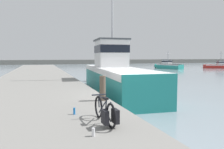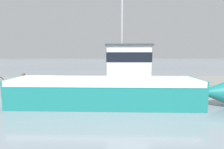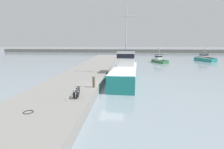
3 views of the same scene
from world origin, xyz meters
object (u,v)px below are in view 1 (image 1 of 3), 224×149
object	(u,v)px
fishing_boat_main	(113,73)
water_bottle_by_bike	(74,111)
boat_blue_far	(168,65)
bicycle_touring	(106,112)
mooring_post	(103,88)
boat_orange_near	(220,65)
boat_white_moored	(120,67)
water_bottle_on_curb	(93,132)

from	to	relation	value
fishing_boat_main	water_bottle_by_bike	distance (m)	10.36
fishing_boat_main	boat_blue_far	size ratio (longest dim) A/B	2.08
bicycle_touring	mooring_post	size ratio (longest dim) A/B	1.67
mooring_post	bicycle_touring	bearing A→B (deg)	-104.15
boat_orange_near	boat_blue_far	xyz separation A→B (m)	(-12.46, 1.98, 0.09)
fishing_boat_main	boat_white_moored	world-z (taller)	fishing_boat_main
bicycle_touring	water_bottle_on_curb	xyz separation A→B (m)	(-0.53, -0.76, -0.24)
boat_orange_near	bicycle_touring	size ratio (longest dim) A/B	4.35
boat_white_moored	fishing_boat_main	bearing A→B (deg)	-137.09
boat_blue_far	mooring_post	world-z (taller)	boat_blue_far
boat_blue_far	water_bottle_by_bike	world-z (taller)	boat_blue_far
mooring_post	water_bottle_by_bike	xyz separation A→B (m)	(-1.45, -1.84, -0.41)
boat_white_moored	bicycle_touring	size ratio (longest dim) A/B	3.37
mooring_post	water_bottle_on_curb	bearing A→B (deg)	-108.82
boat_blue_far	water_bottle_by_bike	size ratio (longest dim) A/B	33.23
mooring_post	boat_white_moored	bearing A→B (deg)	68.19
boat_orange_near	mooring_post	xyz separation A→B (m)	(-37.03, -31.31, 0.74)
boat_orange_near	boat_blue_far	distance (m)	12.61
bicycle_touring	fishing_boat_main	bearing A→B (deg)	67.74
boat_blue_far	boat_white_moored	bearing A→B (deg)	-179.68
water_bottle_on_curb	bicycle_touring	bearing A→B (deg)	54.80
boat_blue_far	mooring_post	bearing A→B (deg)	-145.27
boat_blue_far	water_bottle_by_bike	xyz separation A→B (m)	(-26.03, -35.13, 0.24)
boat_orange_near	mooring_post	distance (m)	48.50
mooring_post	boat_orange_near	bearing A→B (deg)	40.22
boat_blue_far	water_bottle_on_curb	bearing A→B (deg)	-143.71
boat_orange_near	water_bottle_on_curb	distance (m)	52.05
boat_orange_near	water_bottle_by_bike	world-z (taller)	boat_orange_near
boat_white_moored	water_bottle_on_curb	distance (m)	35.06
boat_orange_near	water_bottle_on_curb	world-z (taller)	boat_orange_near
water_bottle_on_curb	boat_blue_far	bearing A→B (deg)	55.13
water_bottle_on_curb	water_bottle_by_bike	bearing A→B (deg)	93.73
boat_orange_near	mooring_post	world-z (taller)	boat_orange_near
fishing_boat_main	mooring_post	world-z (taller)	fishing_boat_main
mooring_post	water_bottle_on_curb	distance (m)	4.12
boat_white_moored	mooring_post	xyz separation A→B (m)	(-11.51, -28.75, 0.70)
boat_blue_far	bicycle_touring	bearing A→B (deg)	-143.70
boat_white_moored	boat_blue_far	size ratio (longest dim) A/B	0.81
water_bottle_by_bike	mooring_post	bearing A→B (deg)	51.66
boat_blue_far	boat_orange_near	bearing A→B (deg)	-27.87
water_bottle_on_curb	boat_white_moored	bearing A→B (deg)	68.54
boat_white_moored	water_bottle_on_curb	world-z (taller)	boat_white_moored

